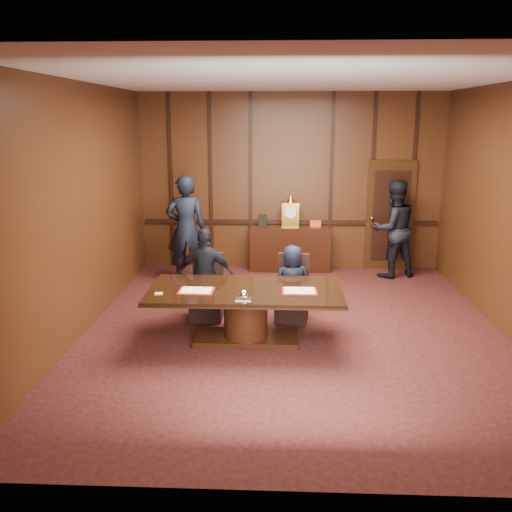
{
  "coord_description": "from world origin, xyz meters",
  "views": [
    {
      "loc": [
        -0.22,
        -7.36,
        2.99
      ],
      "look_at": [
        -0.55,
        0.25,
        1.05
      ],
      "focal_mm": 38.0,
      "sensor_mm": 36.0,
      "label": 1
    }
  ],
  "objects_px": {
    "witness_left": "(186,229)",
    "conference_table": "(246,306)",
    "signatory_right": "(292,284)",
    "signatory_left": "(206,275)",
    "witness_right": "(393,229)",
    "sideboard": "(290,247)"
  },
  "relations": [
    {
      "from": "witness_left",
      "to": "conference_table",
      "type": "bearing_deg",
      "value": 110.58
    },
    {
      "from": "signatory_right",
      "to": "signatory_left",
      "type": "bearing_deg",
      "value": -12.94
    },
    {
      "from": "witness_right",
      "to": "conference_table",
      "type": "bearing_deg",
      "value": 32.37
    },
    {
      "from": "signatory_right",
      "to": "sideboard",
      "type": "bearing_deg",
      "value": -103.28
    },
    {
      "from": "signatory_left",
      "to": "signatory_right",
      "type": "height_order",
      "value": "signatory_left"
    },
    {
      "from": "signatory_right",
      "to": "witness_right",
      "type": "xyz_separation_m",
      "value": [
        1.97,
        2.5,
        0.35
      ]
    },
    {
      "from": "conference_table",
      "to": "witness_left",
      "type": "relative_size",
      "value": 1.3
    },
    {
      "from": "conference_table",
      "to": "signatory_right",
      "type": "height_order",
      "value": "signatory_right"
    },
    {
      "from": "sideboard",
      "to": "signatory_right",
      "type": "relative_size",
      "value": 1.36
    },
    {
      "from": "sideboard",
      "to": "witness_right",
      "type": "height_order",
      "value": "witness_right"
    },
    {
      "from": "sideboard",
      "to": "signatory_left",
      "type": "height_order",
      "value": "sideboard"
    },
    {
      "from": "signatory_left",
      "to": "sideboard",
      "type": "bearing_deg",
      "value": -112.45
    },
    {
      "from": "signatory_left",
      "to": "witness_right",
      "type": "bearing_deg",
      "value": -140.36
    },
    {
      "from": "signatory_right",
      "to": "witness_left",
      "type": "bearing_deg",
      "value": -58.4
    },
    {
      "from": "signatory_right",
      "to": "witness_left",
      "type": "xyz_separation_m",
      "value": [
        -1.92,
        1.95,
        0.42
      ]
    },
    {
      "from": "signatory_left",
      "to": "witness_left",
      "type": "distance_m",
      "value": 2.06
    },
    {
      "from": "conference_table",
      "to": "signatory_left",
      "type": "xyz_separation_m",
      "value": [
        -0.65,
        0.8,
        0.2
      ]
    },
    {
      "from": "signatory_right",
      "to": "witness_right",
      "type": "distance_m",
      "value": 3.2
    },
    {
      "from": "witness_right",
      "to": "signatory_left",
      "type": "bearing_deg",
      "value": 18.23
    },
    {
      "from": "witness_left",
      "to": "signatory_right",
      "type": "bearing_deg",
      "value": 130.38
    },
    {
      "from": "signatory_right",
      "to": "witness_right",
      "type": "height_order",
      "value": "witness_right"
    },
    {
      "from": "sideboard",
      "to": "witness_right",
      "type": "relative_size",
      "value": 0.85
    }
  ]
}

